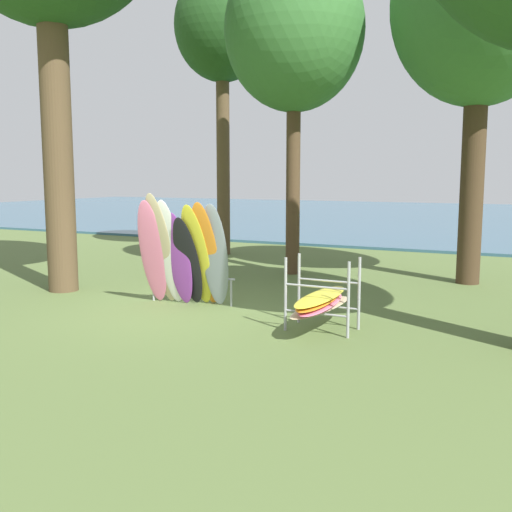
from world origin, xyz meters
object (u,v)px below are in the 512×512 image
at_px(tree_mid_behind, 294,32).
at_px(leaning_board_pile, 183,255).
at_px(board_storage_rack, 321,301).
at_px(tree_far_left_back, 222,30).
at_px(tree_far_right_back, 481,6).

xyz_separation_m(tree_mid_behind, leaning_board_pile, (-0.42, -4.66, -5.20)).
xyz_separation_m(tree_mid_behind, board_storage_rack, (2.70, -5.21, -5.74)).
bearing_deg(tree_mid_behind, leaning_board_pile, -95.17).
relative_size(tree_mid_behind, board_storage_rack, 3.91).
relative_size(tree_mid_behind, tree_far_left_back, 0.92).
height_order(tree_mid_behind, board_storage_rack, tree_mid_behind).
xyz_separation_m(tree_mid_behind, tree_far_left_back, (-3.62, 2.71, 0.97)).
distance_m(tree_far_right_back, board_storage_rack, 8.49).
bearing_deg(leaning_board_pile, board_storage_rack, -9.98).
bearing_deg(tree_far_right_back, tree_mid_behind, -172.80).
relative_size(tree_far_left_back, board_storage_rack, 4.28).
distance_m(leaning_board_pile, board_storage_rack, 3.21).
xyz_separation_m(tree_far_left_back, tree_far_right_back, (8.02, -2.16, -0.73)).
relative_size(tree_mid_behind, leaning_board_pile, 3.65).
height_order(tree_mid_behind, tree_far_right_back, tree_far_right_back).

